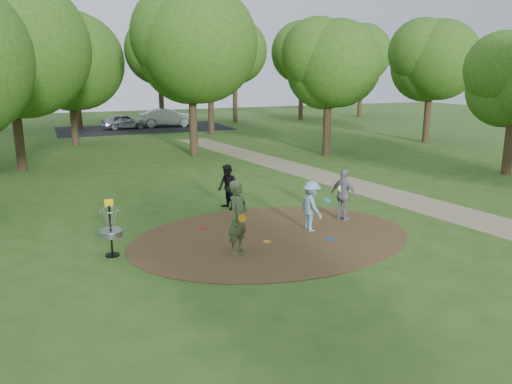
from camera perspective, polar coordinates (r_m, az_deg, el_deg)
name	(u,v)px	position (r m, az deg, el deg)	size (l,w,h in m)	color
ground	(272,237)	(14.66, 1.85, -5.20)	(100.00, 100.00, 0.00)	#2D5119
dirt_clearing	(272,237)	(14.66, 1.85, -5.17)	(8.40, 8.40, 0.02)	#47301C
footpath	(406,200)	(19.69, 16.72, -0.83)	(2.00, 40.00, 0.01)	#8C7A5B
parking_lot	(144,128)	(43.55, -12.64, 7.11)	(14.00, 8.00, 0.01)	black
player_observer_with_disc	(238,217)	(13.14, -2.04, -2.93)	(0.86, 0.82, 1.98)	#526439
player_throwing_with_disc	(311,206)	(15.14, 6.32, -1.62)	(0.99, 1.03, 1.54)	#7DA3BA
player_walking_with_disc	(227,187)	(17.42, -3.28, 0.55)	(0.71, 0.85, 1.59)	black
player_waiting_with_disc	(344,195)	(16.32, 10.02, -0.34)	(0.74, 1.08, 1.69)	gray
disc_ground_cyan	(238,233)	(14.93, -2.02, -4.74)	(0.22, 0.22, 0.02)	#19A1CB
disc_ground_blue	(331,239)	(14.55, 8.52, -5.38)	(0.22, 0.22, 0.02)	blue
disc_ground_red	(202,228)	(15.50, -6.14, -4.11)	(0.22, 0.22, 0.02)	red
car_left	(124,122)	(43.42, -14.87, 7.79)	(1.47, 3.66, 1.25)	#A5A9AC
car_right	(167,118)	(44.47, -10.09, 8.37)	(1.66, 4.75, 1.57)	#A7ABAF
disc_ground_orange	(267,242)	(14.21, 1.25, -5.70)	(0.22, 0.22, 0.02)	orange
disc_golf_basket	(110,224)	(13.51, -16.31, -3.53)	(0.63, 0.63, 1.54)	black
tree_ring	(198,59)	(23.33, -6.69, 14.89)	(36.81, 44.93, 9.14)	#332316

